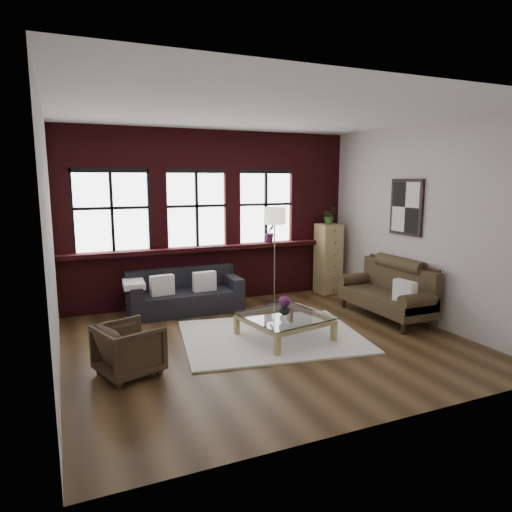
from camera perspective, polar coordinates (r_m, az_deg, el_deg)
name	(u,v)px	position (r m, az deg, el deg)	size (l,w,h in m)	color
floor	(266,341)	(6.72, 1.27, -10.57)	(5.50, 5.50, 0.00)	#3B2815
ceiling	(267,112)	(6.37, 1.39, 17.57)	(5.50, 5.50, 0.00)	white
wall_back	(211,217)	(8.67, -5.63, 4.83)	(5.50, 5.50, 0.00)	beige
wall_front	(383,260)	(4.23, 15.64, -0.55)	(5.50, 5.50, 0.00)	beige
wall_left	(50,242)	(5.77, -24.31, 1.60)	(5.00, 5.00, 0.00)	beige
wall_right	(420,224)	(7.90, 19.80, 3.83)	(5.00, 5.00, 0.00)	beige
brick_backwall	(212,218)	(8.61, -5.51, 4.80)	(5.50, 0.12, 3.20)	#451013
sill_ledge	(214,248)	(8.59, -5.26, 1.03)	(5.50, 0.30, 0.08)	#451013
window_left	(112,212)	(8.24, -17.59, 5.22)	(1.38, 0.10, 1.50)	black
window_mid	(196,210)	(8.52, -7.47, 5.72)	(1.38, 0.10, 1.50)	black
window_right	(265,208)	(9.01, 1.16, 6.01)	(1.38, 0.10, 1.50)	black
wall_poster	(406,207)	(8.08, 18.29, 5.82)	(0.05, 0.74, 0.94)	black
shag_rug	(272,336)	(6.87, 1.99, -10.00)	(2.58, 2.03, 0.03)	silver
dark_sofa	(185,292)	(8.11, -8.85, -4.50)	(1.96, 0.79, 0.71)	black
pillow_a	(162,285)	(7.88, -11.66, -3.59)	(0.40, 0.14, 0.34)	white
pillow_b	(204,281)	(8.06, -6.46, -3.16)	(0.40, 0.14, 0.34)	white
vintage_settee	(385,290)	(7.95, 15.85, -4.08)	(0.81, 1.82, 0.97)	#382C1A
pillow_settee	(405,291)	(7.47, 18.10, -4.22)	(0.14, 0.38, 0.34)	white
armchair	(129,349)	(5.75, -15.57, -11.18)	(0.67, 0.69, 0.63)	#34271A
coffee_table	(284,327)	(6.76, 3.57, -8.85)	(1.13, 1.13, 0.38)	tan
vase	(285,309)	(6.68, 3.59, -6.66)	(0.16, 0.16, 0.16)	#B2B2B2
flowers	(285,302)	(6.65, 3.60, -5.70)	(0.17, 0.17, 0.17)	#5F2054
drawer_chest	(328,259)	(9.41, 9.00, -0.33)	(0.44, 0.44, 1.42)	tan
potted_plant_top	(329,215)	(9.30, 9.14, 5.03)	(0.31, 0.27, 0.35)	#2D5923
floor_lamp	(275,252)	(8.46, 2.33, 0.49)	(0.40, 0.40, 1.95)	#A5A5A8
sill_plant	(270,232)	(8.96, 1.80, 2.97)	(0.22, 0.18, 0.40)	#5F2054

